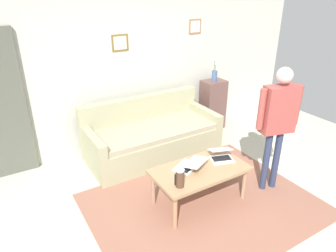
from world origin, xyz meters
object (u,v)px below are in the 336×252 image
Objects in this scene: person_standing at (278,115)px; couch at (152,137)px; coffee_table at (200,172)px; side_shelf at (213,105)px; laptop_left at (190,165)px; laptop_center at (221,156)px; french_press at (180,178)px; flower_vase at (214,75)px.

couch is at bearing -60.85° from person_standing.
coffee_table is (0.06, 1.37, 0.12)m from couch.
laptop_left is at bearing 44.33° from side_shelf.
laptop_center is 0.81m from french_press.
french_press is (0.47, 1.54, 0.28)m from couch.
laptop_center is at bearing 103.16° from couch.
laptop_left is (0.17, 1.29, 0.22)m from couch.
couch is at bearing -97.46° from laptop_left.
coffee_table is at bearing 87.32° from couch.
french_press is at bearing 43.62° from side_shelf.
laptop_center is 0.86m from person_standing.
couch is 1.52m from side_shelf.
laptop_left is at bearing -2.92° from laptop_center.
coffee_table is 0.47m from french_press.
side_shelf is 2.10m from person_standing.
couch reaches higher than french_press.
flower_vase is 2.02m from person_standing.
french_press is at bearing 39.44° from laptop_left.
couch is 1.37m from laptop_center.
couch is 1.68m from flower_vase.
couch is 1.38m from coffee_table.
french_press is (0.30, 0.25, 0.07)m from laptop_left.
laptop_left is 0.48m from laptop_center.
person_standing reaches higher than laptop_center.
laptop_center is at bearing -172.01° from coffee_table.
couch is at bearing -107.02° from french_press.
side_shelf is 2.32× the size of flower_vase.
coffee_table is 3.24× the size of laptop_center.
side_shelf reaches higher than coffee_table.
flower_vase is at bearing -132.43° from coffee_table.
french_press is at bearing -3.23° from person_standing.
side_shelf is at bearing -106.46° from person_standing.
flower_vase is (-1.95, -1.86, 0.45)m from french_press.
person_standing is (0.57, 1.93, 0.02)m from flower_vase.
coffee_table is at bearing -14.49° from person_standing.
side_shelf is at bearing -125.58° from laptop_center.
coffee_table is 2.36m from flower_vase.
person_standing is (-1.07, 0.33, 0.54)m from laptop_left.
coffee_table is at bearing 47.56° from side_shelf.
flower_vase reaches higher than french_press.
person_standing reaches higher than couch.
coffee_table is 1.26× the size of side_shelf.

